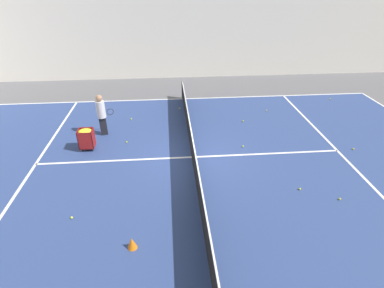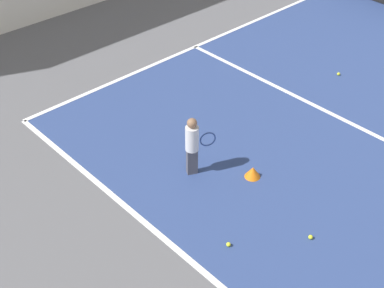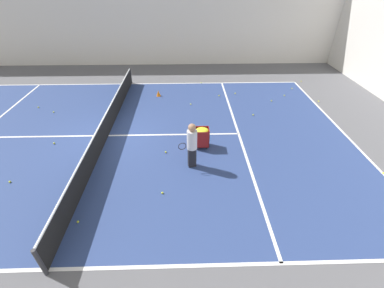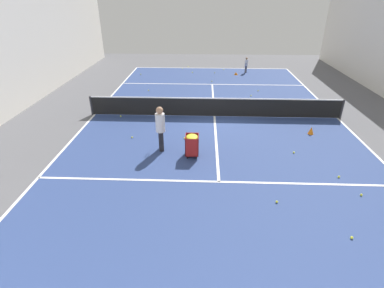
% 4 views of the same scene
% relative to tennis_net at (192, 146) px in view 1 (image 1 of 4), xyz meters
% --- Properties ---
extents(ground_plane, '(32.27, 32.27, 0.00)m').
position_rel_tennis_net_xyz_m(ground_plane, '(0.00, 0.00, -0.49)').
color(ground_plane, '#5B5B60').
extents(court_playing_area, '(11.94, 20.57, 0.00)m').
position_rel_tennis_net_xyz_m(court_playing_area, '(0.00, 0.00, -0.49)').
color(court_playing_area, navy).
rests_on(court_playing_area, ground).
extents(line_sideline_right, '(0.10, 20.57, 0.00)m').
position_rel_tennis_net_xyz_m(line_sideline_right, '(5.97, 0.00, -0.49)').
color(line_sideline_right, white).
rests_on(line_sideline_right, ground).
extents(line_service_near, '(11.94, 0.10, 0.00)m').
position_rel_tennis_net_xyz_m(line_service_near, '(0.00, -5.66, -0.49)').
color(line_service_near, white).
rests_on(line_service_near, ground).
extents(line_service_far, '(11.94, 0.10, 0.00)m').
position_rel_tennis_net_xyz_m(line_service_far, '(0.00, 5.66, -0.49)').
color(line_service_far, white).
rests_on(line_service_far, ground).
extents(line_centre_service, '(0.10, 11.31, 0.00)m').
position_rel_tennis_net_xyz_m(line_centre_service, '(0.00, 0.00, -0.49)').
color(line_centre_service, white).
rests_on(line_centre_service, ground).
extents(hall_enclosure_right, '(0.15, 28.57, 6.40)m').
position_rel_tennis_net_xyz_m(hall_enclosure_right, '(9.89, 0.00, 2.71)').
color(hall_enclosure_right, silver).
rests_on(hall_enclosure_right, ground).
extents(tennis_net, '(12.24, 0.10, 0.95)m').
position_rel_tennis_net_xyz_m(tennis_net, '(0.00, 0.00, 0.00)').
color(tennis_net, '#2D2D33').
rests_on(tennis_net, ground).
extents(coach_at_net, '(0.42, 0.69, 1.77)m').
position_rel_tennis_net_xyz_m(coach_at_net, '(2.14, 3.56, 0.52)').
color(coach_at_net, black).
rests_on(coach_at_net, ground).
extents(ball_cart, '(0.48, 0.55, 0.86)m').
position_rel_tennis_net_xyz_m(ball_cart, '(0.94, 3.99, 0.10)').
color(ball_cart, maroon).
rests_on(ball_cart, ground).
extents(training_cone_1, '(0.25, 0.25, 0.32)m').
position_rel_tennis_net_xyz_m(training_cone_1, '(-4.09, 1.84, -0.33)').
color(training_cone_1, orange).
rests_on(training_cone_1, ground).
extents(tennis_ball_0, '(0.07, 0.07, 0.07)m').
position_rel_tennis_net_xyz_m(tennis_ball_0, '(0.58, -2.07, -0.46)').
color(tennis_ball_0, yellow).
rests_on(tennis_ball_0, ground).
extents(tennis_ball_4, '(0.07, 0.07, 0.07)m').
position_rel_tennis_net_xyz_m(tennis_ball_4, '(3.52, 2.57, -0.46)').
color(tennis_ball_4, yellow).
rests_on(tennis_ball_4, ground).
extents(tennis_ball_6, '(0.07, 0.07, 0.07)m').
position_rel_tennis_net_xyz_m(tennis_ball_6, '(0.02, -6.31, -0.46)').
color(tennis_ball_6, yellow).
rests_on(tennis_ball_6, ground).
extents(tennis_ball_9, '(0.07, 0.07, 0.07)m').
position_rel_tennis_net_xyz_m(tennis_ball_9, '(3.95, -4.06, -0.46)').
color(tennis_ball_9, yellow).
rests_on(tennis_ball_9, ground).
extents(tennis_ball_10, '(0.07, 0.07, 0.07)m').
position_rel_tennis_net_xyz_m(tennis_ball_10, '(-2.22, -3.25, -0.46)').
color(tennis_ball_10, yellow).
rests_on(tennis_ball_10, ground).
extents(tennis_ball_12, '(0.07, 0.07, 0.07)m').
position_rel_tennis_net_xyz_m(tennis_ball_12, '(2.86, -2.61, -0.46)').
color(tennis_ball_12, yellow).
rests_on(tennis_ball_12, ground).
extents(tennis_ball_13, '(0.07, 0.07, 0.07)m').
position_rel_tennis_net_xyz_m(tennis_ball_13, '(1.32, 2.55, -0.46)').
color(tennis_ball_13, yellow).
rests_on(tennis_ball_13, ground).
extents(tennis_ball_15, '(0.07, 0.07, 0.07)m').
position_rel_tennis_net_xyz_m(tennis_ball_15, '(-2.79, -4.27, -0.46)').
color(tennis_ball_15, yellow).
rests_on(tennis_ball_15, ground).
extents(tennis_ball_20, '(0.07, 0.07, 0.07)m').
position_rel_tennis_net_xyz_m(tennis_ball_20, '(5.20, -7.99, -0.46)').
color(tennis_ball_20, yellow).
rests_on(tennis_ball_20, ground).
extents(tennis_ball_22, '(0.07, 0.07, 0.07)m').
position_rel_tennis_net_xyz_m(tennis_ball_22, '(4.59, 0.24, -0.46)').
color(tennis_ball_22, yellow).
rests_on(tennis_ball_22, ground).
extents(tennis_ball_24, '(0.07, 0.07, 0.07)m').
position_rel_tennis_net_xyz_m(tennis_ball_24, '(-2.92, 3.63, -0.46)').
color(tennis_ball_24, yellow).
rests_on(tennis_ball_24, ground).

